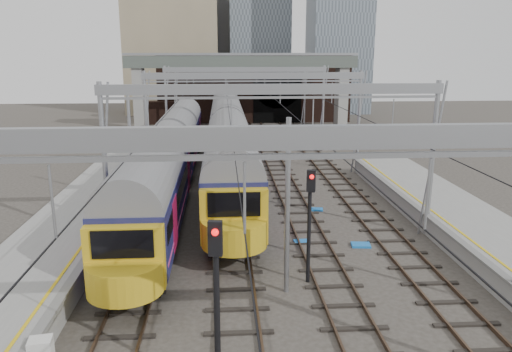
{
  "coord_description": "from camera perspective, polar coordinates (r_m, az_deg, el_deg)",
  "views": [
    {
      "loc": [
        -2.45,
        -16.18,
        9.32
      ],
      "look_at": [
        -0.56,
        11.61,
        2.4
      ],
      "focal_mm": 35.0,
      "sensor_mm": 36.0,
      "label": 1
    }
  ],
  "objects": [
    {
      "name": "equip_cover_b",
      "position": [
        30.59,
        6.92,
        -3.8
      ],
      "size": [
        0.84,
        0.65,
        0.09
      ],
      "primitive_type": "cube",
      "rotation": [
        0.0,
        0.0,
        -0.14
      ],
      "color": "blue",
      "rests_on": "ground"
    },
    {
      "name": "platform_left",
      "position": [
        22.03,
        -24.52,
        -10.83
      ],
      "size": [
        4.32,
        55.0,
        1.12
      ],
      "color": "gray",
      "rests_on": "ground"
    },
    {
      "name": "equip_cover_a",
      "position": [
        25.47,
        5.22,
        -7.47
      ],
      "size": [
        0.77,
        0.56,
        0.09
      ],
      "primitive_type": "cube",
      "rotation": [
        0.0,
        0.0,
        0.05
      ],
      "color": "blue",
      "rests_on": "ground"
    },
    {
      "name": "signal_near_centre",
      "position": [
        20.21,
        6.16,
        -4.18
      ],
      "size": [
        0.38,
        0.47,
        4.84
      ],
      "rotation": [
        0.0,
        0.0,
        -0.31
      ],
      "color": "black",
      "rests_on": "ground"
    },
    {
      "name": "tracks",
      "position": [
        32.63,
        0.58,
        -2.61
      ],
      "size": [
        14.4,
        80.0,
        0.22
      ],
      "color": "#4C3828",
      "rests_on": "ground"
    },
    {
      "name": "overbridge",
      "position": [
        62.26,
        -1.66,
        12.06
      ],
      "size": [
        28.0,
        3.0,
        9.25
      ],
      "color": "gray",
      "rests_on": "ground"
    },
    {
      "name": "train_second",
      "position": [
        34.4,
        -9.74,
        2.42
      ],
      "size": [
        2.93,
        33.87,
        4.99
      ],
      "color": "black",
      "rests_on": "ground"
    },
    {
      "name": "train_main",
      "position": [
        56.91,
        -3.43,
        7.22
      ],
      "size": [
        3.1,
        71.67,
        5.24
      ],
      "color": "black",
      "rests_on": "ground"
    },
    {
      "name": "overhead_line",
      "position": [
        37.84,
        -0.17,
        9.78
      ],
      "size": [
        16.8,
        80.0,
        8.0
      ],
      "color": "gray",
      "rests_on": "ground"
    },
    {
      "name": "ground",
      "position": [
        18.83,
        4.26,
        -15.76
      ],
      "size": [
        160.0,
        160.0,
        0.0
      ],
      "primitive_type": "plane",
      "color": "#38332D",
      "rests_on": "ground"
    },
    {
      "name": "equip_cover_c",
      "position": [
        25.45,
        11.89,
        -7.72
      ],
      "size": [
        0.99,
        0.75,
        0.11
      ],
      "primitive_type": "cube",
      "rotation": [
        0.0,
        0.0,
        -0.12
      ],
      "color": "blue",
      "rests_on": "ground"
    },
    {
      "name": "city_skyline",
      "position": [
        87.16,
        -0.49,
        19.07
      ],
      "size": [
        37.5,
        27.5,
        60.0
      ],
      "color": "tan",
      "rests_on": "ground"
    },
    {
      "name": "retaining_wall",
      "position": [
        68.4,
        -0.66,
        9.77
      ],
      "size": [
        28.0,
        2.75,
        9.0
      ],
      "color": "black",
      "rests_on": "ground"
    },
    {
      "name": "signal_near_left",
      "position": [
        13.59,
        -4.55,
        -12.72
      ],
      "size": [
        0.39,
        0.48,
        5.17
      ],
      "rotation": [
        0.0,
        0.0,
        -0.15
      ],
      "color": "black",
      "rests_on": "ground"
    }
  ]
}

